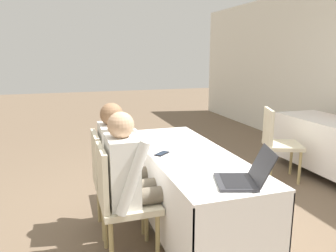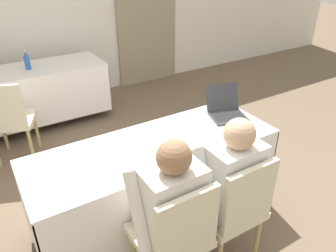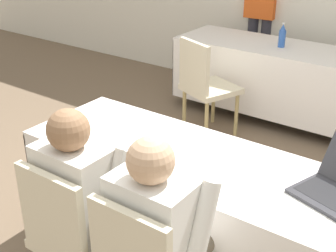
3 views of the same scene
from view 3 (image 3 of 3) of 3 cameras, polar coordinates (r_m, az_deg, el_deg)
name	(u,v)px [view 3 (image 3 of 3)]	position (r m, az deg, el deg)	size (l,w,h in m)	color
conference_table_near	(187,184)	(2.69, 2.39, -7.02)	(1.96, 0.70, 0.75)	white
conference_table_far	(273,64)	(4.80, 12.67, 7.42)	(1.96, 0.70, 0.75)	white
laptop	(335,186)	(2.37, 19.69, -6.90)	(0.40, 0.43, 0.24)	#333338
cell_phone	(160,171)	(2.43, -1.02, -5.52)	(0.15, 0.16, 0.01)	black
paper_beside_laptop	(304,205)	(2.27, 16.20, -9.27)	(0.28, 0.34, 0.00)	white
water_bottle	(282,36)	(4.68, 13.75, 10.59)	(0.07, 0.07, 0.24)	#2D5BB7
chair_near_left	(75,234)	(2.43, -11.28, -12.81)	(0.44, 0.44, 0.93)	tan
chair_far_spare	(205,83)	(4.30, 4.50, 5.20)	(0.57, 0.57, 0.93)	tan
person_checkered_shirt	(87,198)	(2.40, -9.79, -8.63)	(0.50, 0.52, 1.19)	#665B4C
person_white_shirt	(163,233)	(2.14, -0.64, -12.91)	(0.50, 0.52, 1.19)	#665B4C
person_red_shirt	(261,12)	(5.48, 11.29, 13.51)	(0.36, 0.23, 1.59)	#33333D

